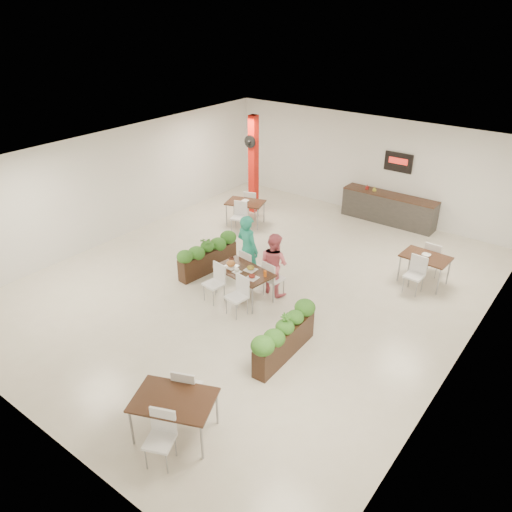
{
  "coord_description": "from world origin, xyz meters",
  "views": [
    {
      "loc": [
        6.56,
        -8.67,
        6.43
      ],
      "look_at": [
        0.36,
        -0.49,
        1.1
      ],
      "focal_mm": 35.0,
      "sensor_mm": 36.0,
      "label": 1
    }
  ],
  "objects_px": {
    "side_table_b": "(425,261)",
    "diner_man": "(248,250)",
    "side_table_a": "(245,206)",
    "side_table_c": "(174,404)",
    "service_counter": "(389,208)",
    "main_table": "(244,274)",
    "planter_right": "(285,335)",
    "diner_woman": "(274,264)",
    "red_column": "(253,164)",
    "planter_left": "(208,254)"
  },
  "relations": [
    {
      "from": "side_table_b",
      "to": "diner_man",
      "type": "bearing_deg",
      "value": -140.78
    },
    {
      "from": "side_table_a",
      "to": "side_table_c",
      "type": "bearing_deg",
      "value": -77.38
    },
    {
      "from": "service_counter",
      "to": "side_table_b",
      "type": "height_order",
      "value": "service_counter"
    },
    {
      "from": "main_table",
      "to": "diner_man",
      "type": "bearing_deg",
      "value": 120.81
    },
    {
      "from": "main_table",
      "to": "planter_right",
      "type": "height_order",
      "value": "planter_right"
    },
    {
      "from": "diner_woman",
      "to": "side_table_a",
      "type": "bearing_deg",
      "value": -33.55
    },
    {
      "from": "side_table_b",
      "to": "red_column",
      "type": "bearing_deg",
      "value": 171.72
    },
    {
      "from": "diner_woman",
      "to": "side_table_b",
      "type": "height_order",
      "value": "diner_woman"
    },
    {
      "from": "planter_left",
      "to": "side_table_c",
      "type": "bearing_deg",
      "value": -53.4
    },
    {
      "from": "diner_man",
      "to": "planter_left",
      "type": "relative_size",
      "value": 0.97
    },
    {
      "from": "red_column",
      "to": "side_table_c",
      "type": "distance_m",
      "value": 9.84
    },
    {
      "from": "red_column",
      "to": "side_table_a",
      "type": "xyz_separation_m",
      "value": [
        0.46,
        -1.02,
        -1.02
      ]
    },
    {
      "from": "diner_man",
      "to": "diner_woman",
      "type": "bearing_deg",
      "value": -171.22
    },
    {
      "from": "planter_left",
      "to": "side_table_c",
      "type": "xyz_separation_m",
      "value": [
        3.31,
        -4.45,
        0.13
      ]
    },
    {
      "from": "diner_woman",
      "to": "planter_left",
      "type": "bearing_deg",
      "value": 14.02
    },
    {
      "from": "red_column",
      "to": "side_table_c",
      "type": "bearing_deg",
      "value": -60.02
    },
    {
      "from": "planter_left",
      "to": "diner_woman",
      "type": "bearing_deg",
      "value": 5.24
    },
    {
      "from": "diner_man",
      "to": "side_table_c",
      "type": "relative_size",
      "value": 1.1
    },
    {
      "from": "diner_woman",
      "to": "side_table_c",
      "type": "distance_m",
      "value": 4.82
    },
    {
      "from": "service_counter",
      "to": "planter_left",
      "type": "height_order",
      "value": "service_counter"
    },
    {
      "from": "diner_woman",
      "to": "side_table_b",
      "type": "xyz_separation_m",
      "value": [
        2.74,
        2.63,
        -0.15
      ]
    },
    {
      "from": "service_counter",
      "to": "diner_woman",
      "type": "bearing_deg",
      "value": -94.32
    },
    {
      "from": "service_counter",
      "to": "side_table_c",
      "type": "bearing_deg",
      "value": -85.06
    },
    {
      "from": "diner_man",
      "to": "diner_woman",
      "type": "relative_size",
      "value": 1.16
    },
    {
      "from": "red_column",
      "to": "planter_left",
      "type": "relative_size",
      "value": 1.71
    },
    {
      "from": "planter_right",
      "to": "side_table_a",
      "type": "bearing_deg",
      "value": 134.97
    },
    {
      "from": "red_column",
      "to": "service_counter",
      "type": "xyz_separation_m",
      "value": [
        4.0,
        1.86,
        -1.15
      ]
    },
    {
      "from": "red_column",
      "to": "side_table_b",
      "type": "height_order",
      "value": "red_column"
    },
    {
      "from": "diner_woman",
      "to": "side_table_a",
      "type": "distance_m",
      "value": 4.2
    },
    {
      "from": "red_column",
      "to": "diner_man",
      "type": "bearing_deg",
      "value": -54.27
    },
    {
      "from": "side_table_a",
      "to": "side_table_b",
      "type": "xyz_separation_m",
      "value": [
        5.85,
        -0.2,
        -0.0
      ]
    },
    {
      "from": "diner_man",
      "to": "side_table_c",
      "type": "bearing_deg",
      "value": 123.41
    },
    {
      "from": "red_column",
      "to": "main_table",
      "type": "bearing_deg",
      "value": -54.95
    },
    {
      "from": "red_column",
      "to": "side_table_a",
      "type": "height_order",
      "value": "red_column"
    },
    {
      "from": "red_column",
      "to": "side_table_b",
      "type": "xyz_separation_m",
      "value": [
        6.31,
        -1.21,
        -1.02
      ]
    },
    {
      "from": "red_column",
      "to": "diner_woman",
      "type": "distance_m",
      "value": 5.32
    },
    {
      "from": "diner_man",
      "to": "side_table_c",
      "type": "height_order",
      "value": "diner_man"
    },
    {
      "from": "red_column",
      "to": "side_table_c",
      "type": "relative_size",
      "value": 1.93
    },
    {
      "from": "service_counter",
      "to": "diner_man",
      "type": "distance_m",
      "value": 5.86
    },
    {
      "from": "diner_woman",
      "to": "planter_right",
      "type": "bearing_deg",
      "value": 139.16
    },
    {
      "from": "planter_right",
      "to": "planter_left",
      "type": "bearing_deg",
      "value": 154.58
    },
    {
      "from": "service_counter",
      "to": "side_table_b",
      "type": "bearing_deg",
      "value": -53.09
    },
    {
      "from": "main_table",
      "to": "side_table_c",
      "type": "distance_m",
      "value": 4.34
    },
    {
      "from": "diner_woman",
      "to": "side_table_a",
      "type": "height_order",
      "value": "diner_woman"
    },
    {
      "from": "side_table_b",
      "to": "side_table_c",
      "type": "height_order",
      "value": "same"
    },
    {
      "from": "main_table",
      "to": "diner_woman",
      "type": "xyz_separation_m",
      "value": [
        0.41,
        0.65,
        0.14
      ]
    },
    {
      "from": "diner_man",
      "to": "red_column",
      "type": "bearing_deg",
      "value": -45.49
    },
    {
      "from": "diner_man",
      "to": "side_table_a",
      "type": "xyz_separation_m",
      "value": [
        -2.31,
        2.83,
        -0.28
      ]
    },
    {
      "from": "main_table",
      "to": "planter_left",
      "type": "xyz_separation_m",
      "value": [
        -1.57,
        0.47,
        -0.13
      ]
    },
    {
      "from": "diner_man",
      "to": "side_table_b",
      "type": "height_order",
      "value": "diner_man"
    }
  ]
}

